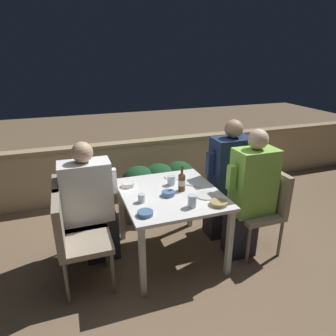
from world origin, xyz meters
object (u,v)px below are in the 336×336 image
chair_left_near (73,235)px  chair_right_far (242,188)px  chair_left_far (71,214)px  person_white_polo (92,204)px  person_green_blouse (249,194)px  person_navy_jumper (227,180)px  chair_right_near (265,203)px  potted_plant (243,174)px  beer_bottle (182,181)px

chair_left_near → chair_right_far: same height
chair_left_far → person_white_polo: size_ratio=0.71×
chair_left_far → person_green_blouse: size_ratio=0.67×
person_green_blouse → person_navy_jumper: person_navy_jumper is taller
chair_right_far → chair_right_near: bearing=-85.8°
chair_right_near → chair_right_far: size_ratio=1.00×
person_white_polo → chair_left_near: bearing=-118.6°
person_white_polo → potted_plant: (1.98, 0.48, -0.15)m
person_white_polo → person_navy_jumper: (1.45, -0.02, 0.05)m
potted_plant → person_green_blouse: bearing=-119.8°
chair_left_near → chair_left_far: 0.36m
chair_right_near → beer_bottle: size_ratio=3.44×
chair_right_far → person_navy_jumper: person_navy_jumper is taller
chair_left_near → chair_left_far: same height
chair_left_near → person_green_blouse: (1.67, -0.05, 0.13)m
person_green_blouse → beer_bottle: 0.68m
chair_left_near → person_green_blouse: person_green_blouse is taller
person_navy_jumper → beer_bottle: 0.65m
chair_left_far → person_white_polo: 0.21m
chair_right_near → person_green_blouse: 0.23m
chair_right_near → person_navy_jumper: 0.46m
chair_right_near → person_white_polo: bearing=166.3°
potted_plant → person_navy_jumper: bearing=-136.7°
person_green_blouse → potted_plant: 1.04m
person_green_blouse → person_white_polo: bearing=164.6°
person_navy_jumper → person_white_polo: bearing=179.0°
chair_right_far → potted_plant: size_ratio=1.16×
chair_left_far → chair_right_far: 1.84m
chair_right_near → beer_bottle: bearing=166.7°
chair_left_near → beer_bottle: bearing=8.2°
chair_right_far → potted_plant: 0.61m
chair_left_far → chair_right_far: bearing=-0.8°
chair_left_near → chair_left_far: size_ratio=1.00×
chair_left_far → beer_bottle: 1.09m
person_white_polo → chair_right_far: 1.64m
chair_left_near → chair_left_far: (-0.00, 0.36, 0.00)m
person_white_polo → person_green_blouse: bearing=-15.4°
person_green_blouse → chair_right_far: bearing=66.3°
chair_left_near → beer_bottle: size_ratio=3.44×
person_green_blouse → beer_bottle: bearing=162.8°
chair_right_near → beer_bottle: 0.90m
person_navy_jumper → beer_bottle: bearing=-163.2°
chair_left_far → person_navy_jumper: person_navy_jumper is taller
chair_left_far → chair_right_near: bearing=-12.3°
chair_right_near → beer_bottle: beer_bottle is taller
person_white_polo → person_navy_jumper: bearing=-1.0°
chair_right_far → beer_bottle: beer_bottle is taller
chair_right_near → person_navy_jumper: size_ratio=0.66×
chair_left_far → chair_right_near: (1.87, -0.41, 0.00)m
person_navy_jumper → chair_right_far: bearing=-0.0°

